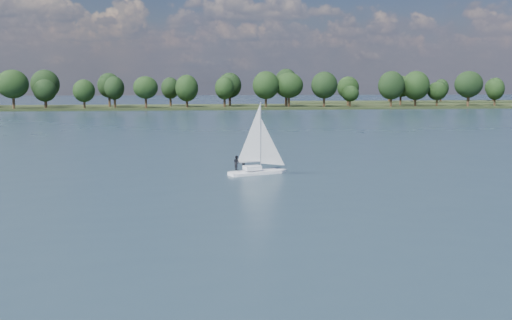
% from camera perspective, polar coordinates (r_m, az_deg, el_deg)
% --- Properties ---
extents(ground, '(700.00, 700.00, 0.00)m').
position_cam_1_polar(ground, '(116.90, -6.82, 2.84)').
color(ground, '#233342').
rests_on(ground, ground).
extents(far_shore, '(660.00, 40.00, 1.50)m').
position_cam_1_polar(far_shore, '(228.70, -6.88, 5.19)').
color(far_shore, black).
rests_on(far_shore, ground).
extents(far_shore_back, '(220.00, 30.00, 1.40)m').
position_cam_1_polar(far_shore_back, '(319.65, 23.28, 5.32)').
color(far_shore_back, black).
rests_on(far_shore_back, ground).
extents(sailboat, '(6.42, 3.80, 8.16)m').
position_cam_1_polar(sailboat, '(61.37, -0.08, 0.68)').
color(sailboat, white).
rests_on(sailboat, ground).
extents(treeline, '(562.25, 73.35, 17.15)m').
position_cam_1_polar(treeline, '(226.01, -12.77, 7.05)').
color(treeline, black).
rests_on(treeline, ground).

